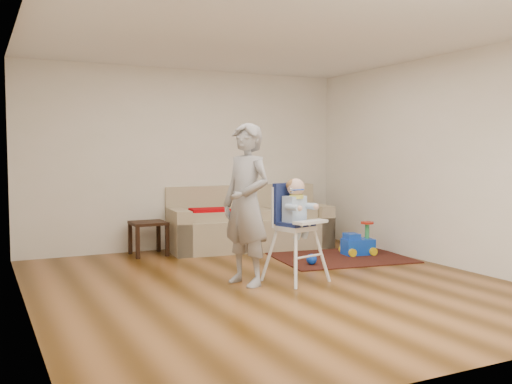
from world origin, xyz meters
name	(u,v)px	position (x,y,z in m)	size (l,w,h in m)	color
ground	(272,285)	(0.00, 0.00, 0.00)	(5.50, 5.50, 0.00)	#442708
room_envelope	(251,116)	(0.00, 0.53, 1.88)	(5.04, 5.52, 2.72)	silver
sofa	(249,217)	(0.81, 2.30, 0.47)	(2.52, 1.24, 0.94)	tan
side_table	(148,238)	(-0.72, 2.39, 0.24)	(0.48, 0.48, 0.48)	black
area_rug	(341,258)	(1.60, 0.98, 0.01)	(1.76, 1.32, 0.01)	black
ride_on_toy	(358,238)	(1.93, 1.06, 0.25)	(0.42, 0.30, 0.46)	blue
toy_ball	(312,259)	(0.96, 0.72, 0.08)	(0.14, 0.14, 0.14)	blue
high_chair	(296,232)	(0.32, 0.05, 0.57)	(0.67, 0.67, 1.17)	silver
adult	(246,204)	(-0.24, 0.15, 0.89)	(0.65, 0.42, 1.77)	gray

